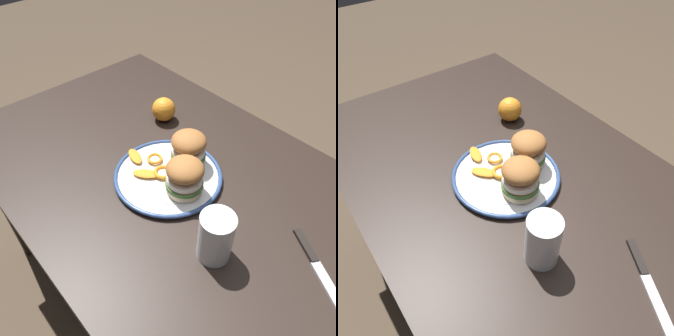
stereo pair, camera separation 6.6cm
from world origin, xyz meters
The scene contains 12 objects.
ground_plane centered at (0.00, 0.00, 0.00)m, with size 8.00×8.00×0.00m, color #4C3D2D.
dining_table centered at (0.00, 0.00, 0.62)m, with size 1.47×0.83×0.71m.
dinner_plate centered at (-0.07, -0.02, 0.72)m, with size 0.31×0.31×0.02m.
sandwich_half_left centered at (-0.07, 0.06, 0.78)m, with size 0.14×0.14×0.10m.
sandwich_half_right centered at (0.00, -0.02, 0.78)m, with size 0.14×0.14×0.10m.
orange_peel_curled centered at (-0.14, -0.01, 0.74)m, with size 0.05×0.05×0.01m.
orange_peel_strip_long centered at (-0.11, -0.06, 0.74)m, with size 0.08×0.07×0.01m.
orange_peel_strip_short centered at (-0.19, -0.04, 0.74)m, with size 0.08×0.05×0.01m.
orange_peel_small_curl centered at (-0.08, -0.03, 0.74)m, with size 0.06×0.06×0.01m.
drinking_glass centered at (0.18, -0.10, 0.77)m, with size 0.08×0.08×0.13m.
whole_orange centered at (-0.29, 0.16, 0.75)m, with size 0.08×0.08×0.08m, color orange.
table_knife centered at (0.35, 0.05, 0.72)m, with size 0.20×0.13×0.01m.
Camera 1 is at (0.43, -0.47, 1.41)m, focal length 36.31 mm.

